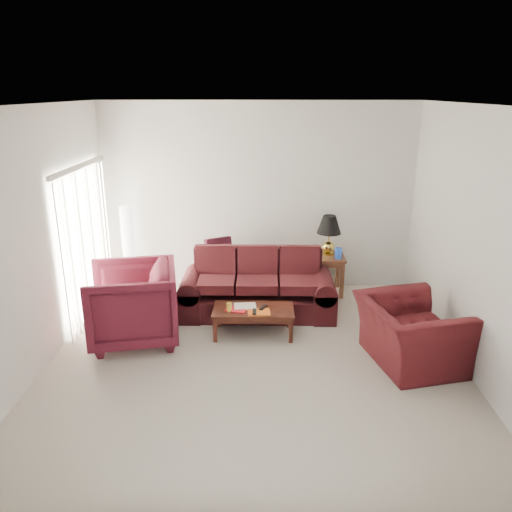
{
  "coord_description": "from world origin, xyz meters",
  "views": [
    {
      "loc": [
        0.12,
        -5.43,
        3.15
      ],
      "look_at": [
        0.0,
        0.85,
        1.05
      ],
      "focal_mm": 35.0,
      "sensor_mm": 36.0,
      "label": 1
    }
  ],
  "objects": [
    {
      "name": "armchair_left",
      "position": [
        -1.59,
        0.47,
        0.51
      ],
      "size": [
        1.32,
        1.29,
        1.02
      ],
      "primitive_type": "imported",
      "rotation": [
        0.0,
        0.0,
        -1.37
      ],
      "color": "#46101C",
      "rests_on": "ground"
    },
    {
      "name": "armchair_right",
      "position": [
        1.86,
        -0.04,
        0.39
      ],
      "size": [
        1.29,
        1.4,
        0.77
      ],
      "primitive_type": "imported",
      "rotation": [
        0.0,
        0.0,
        1.82
      ],
      "color": "#3B0D11",
      "rests_on": "ground"
    },
    {
      "name": "throw_pillow",
      "position": [
        -0.61,
        2.1,
        0.72
      ],
      "size": [
        0.47,
        0.38,
        0.44
      ],
      "primitive_type": "cube",
      "rotation": [
        -0.21,
        0.0,
        0.48
      ],
      "color": "black",
      "rests_on": "sofa"
    },
    {
      "name": "magazine_red",
      "position": [
        -0.26,
        0.61,
        0.38
      ],
      "size": [
        0.32,
        0.27,
        0.02
      ],
      "primitive_type": "cube",
      "rotation": [
        0.0,
        0.0,
        -0.26
      ],
      "color": "#B4121C",
      "rests_on": "coffee_table"
    },
    {
      "name": "magazine_white",
      "position": [
        -0.14,
        0.7,
        0.39
      ],
      "size": [
        0.32,
        0.25,
        0.02
      ],
      "primitive_type": "cube",
      "rotation": [
        0.0,
        0.0,
        0.11
      ],
      "color": "white",
      "rests_on": "coffee_table"
    },
    {
      "name": "floor",
      "position": [
        0.0,
        0.0,
        0.0
      ],
      "size": [
        5.0,
        5.0,
        0.0
      ],
      "primitive_type": "plane",
      "color": "#BEB3A2",
      "rests_on": "ground"
    },
    {
      "name": "blue_canister",
      "position": [
        1.27,
        1.98,
        0.72
      ],
      "size": [
        0.12,
        0.12,
        0.17
      ],
      "primitive_type": "cylinder",
      "rotation": [
        0.0,
        0.0,
        0.15
      ],
      "color": "#1940A8",
      "rests_on": "end_table"
    },
    {
      "name": "end_table",
      "position": [
        1.09,
        2.15,
        0.32
      ],
      "size": [
        0.63,
        0.63,
        0.64
      ],
      "primitive_type": null,
      "rotation": [
        0.0,
        0.0,
        0.08
      ],
      "color": "brown",
      "rests_on": "ground"
    },
    {
      "name": "remote_a",
      "position": [
        -0.01,
        0.49,
        0.4
      ],
      "size": [
        0.05,
        0.17,
        0.02
      ],
      "primitive_type": "cube",
      "rotation": [
        0.0,
        0.0,
        0.01
      ],
      "color": "black",
      "rests_on": "coffee_table"
    },
    {
      "name": "sofa",
      "position": [
        0.01,
        1.33,
        0.46
      ],
      "size": [
        2.24,
        0.98,
        0.91
      ],
      "primitive_type": null,
      "rotation": [
        0.0,
        0.0,
        0.01
      ],
      "color": "black",
      "rests_on": "ground"
    },
    {
      "name": "magazine_orange",
      "position": [
        0.04,
        0.53,
        0.39
      ],
      "size": [
        0.3,
        0.24,
        0.02
      ],
      "primitive_type": "cube",
      "rotation": [
        0.0,
        0.0,
        0.06
      ],
      "color": "orange",
      "rests_on": "coffee_table"
    },
    {
      "name": "remote_b",
      "position": [
        0.1,
        0.63,
        0.4
      ],
      "size": [
        0.11,
        0.16,
        0.02
      ],
      "primitive_type": "cube",
      "rotation": [
        0.0,
        0.0,
        -0.42
      ],
      "color": "black",
      "rests_on": "coffee_table"
    },
    {
      "name": "picture_frame",
      "position": [
        0.98,
        2.31,
        0.71
      ],
      "size": [
        0.15,
        0.18,
        0.05
      ],
      "primitive_type": "cube",
      "rotation": [
        1.36,
        0.0,
        0.24
      ],
      "color": "white",
      "rests_on": "end_table"
    },
    {
      "name": "table_lamp",
      "position": [
        1.13,
        2.19,
        0.96
      ],
      "size": [
        0.39,
        0.39,
        0.64
      ],
      "primitive_type": null,
      "rotation": [
        0.0,
        0.0,
        0.01
      ],
      "color": "gold",
      "rests_on": "end_table"
    },
    {
      "name": "floor_lamp",
      "position": [
        -2.05,
        2.09,
        0.73
      ],
      "size": [
        0.29,
        0.29,
        1.45
      ],
      "primitive_type": null,
      "rotation": [
        0.0,
        0.0,
        0.28
      ],
      "color": "white",
      "rests_on": "ground"
    },
    {
      "name": "yellow_glass",
      "position": [
        -0.35,
        0.56,
        0.44
      ],
      "size": [
        0.08,
        0.08,
        0.12
      ],
      "primitive_type": "cylinder",
      "rotation": [
        0.0,
        0.0,
        0.19
      ],
      "color": "yellow",
      "rests_on": "coffee_table"
    },
    {
      "name": "blinds",
      "position": [
        -2.42,
        1.3,
        1.08
      ],
      "size": [
        0.1,
        2.0,
        2.16
      ],
      "primitive_type": "cube",
      "color": "silver",
      "rests_on": "ground"
    },
    {
      "name": "coffee_table",
      "position": [
        -0.03,
        0.65,
        0.19
      ],
      "size": [
        1.19,
        0.86,
        0.38
      ],
      "primitive_type": null,
      "rotation": [
        0.0,
        0.0,
        0.33
      ],
      "color": "black",
      "rests_on": "ground"
    },
    {
      "name": "clock",
      "position": [
        0.89,
        2.01,
        0.7
      ],
      "size": [
        0.14,
        0.1,
        0.13
      ],
      "primitive_type": "cube",
      "rotation": [
        0.0,
        0.0,
        0.43
      ],
      "color": "silver",
      "rests_on": "end_table"
    }
  ]
}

